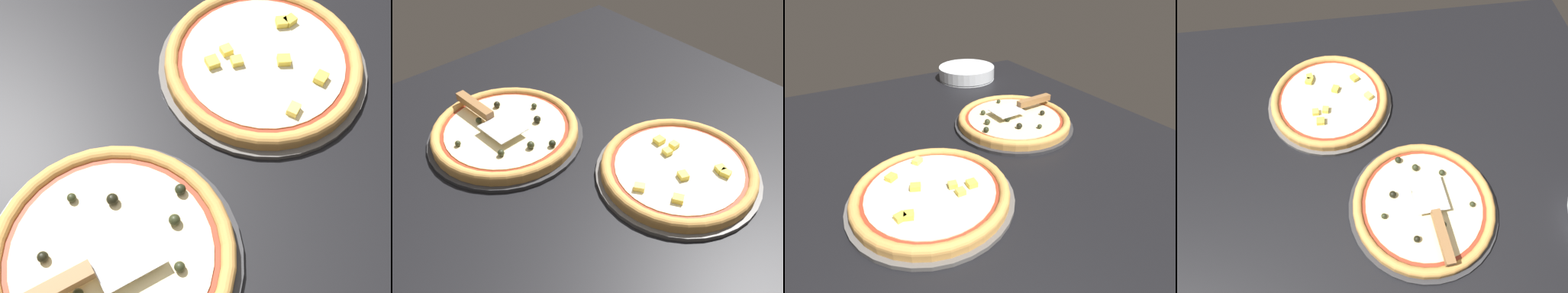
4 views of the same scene
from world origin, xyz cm
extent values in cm
cube|color=black|center=(0.00, 0.00, -1.80)|extent=(135.99, 117.74, 3.60)
cylinder|color=#2D2D30|center=(3.59, -16.39, 0.50)|extent=(37.85, 37.85, 1.00)
cylinder|color=#C68E47|center=(3.59, -16.39, 1.82)|extent=(35.58, 35.58, 1.64)
torus|color=#C68E47|center=(3.59, -16.39, 2.64)|extent=(35.58, 35.58, 2.31)
cylinder|color=maroon|center=(3.59, -16.39, 2.72)|extent=(30.92, 30.92, 0.15)
cylinder|color=beige|center=(3.59, -16.39, 2.84)|extent=(29.17, 29.17, 0.40)
sphere|color=black|center=(-3.76, -13.10, 3.94)|extent=(1.79, 1.79, 1.79)
sphere|color=#282D19|center=(9.86, -8.71, 3.84)|extent=(1.58, 1.58, 1.58)
sphere|color=#282D19|center=(7.02, -22.54, 3.80)|extent=(1.51, 1.51, 1.51)
sphere|color=black|center=(-0.27, -25.12, 3.86)|extent=(1.63, 1.63, 1.63)
sphere|color=black|center=(1.95, -12.94, 3.94)|extent=(1.80, 1.80, 1.80)
sphere|color=black|center=(-0.72, -3.44, 3.89)|extent=(1.69, 1.69, 1.69)
sphere|color=#282D19|center=(-6.80, -18.38, 3.74)|extent=(1.40, 1.40, 1.40)
sphere|color=#282D19|center=(15.31, -18.30, 3.73)|extent=(1.37, 1.37, 1.37)
sphere|color=#282D19|center=(3.30, -6.33, 3.92)|extent=(1.75, 1.75, 1.75)
cylinder|color=#565451|center=(-17.09, 20.61, 0.50)|extent=(36.81, 36.81, 1.00)
cylinder|color=#C68E47|center=(-17.09, 20.61, 1.75)|extent=(34.61, 34.61, 1.51)
torus|color=#C68E47|center=(-17.09, 20.61, 2.51)|extent=(34.61, 34.61, 2.34)
cylinder|color=maroon|center=(-17.09, 20.61, 2.58)|extent=(30.08, 30.08, 0.15)
cylinder|color=beige|center=(-17.09, 20.61, 2.71)|extent=(28.38, 28.38, 0.40)
cube|color=#F9E05B|center=(-5.54, 19.43, 3.53)|extent=(2.72, 2.86, 1.23)
cube|color=yellow|center=(-15.02, 23.37, 3.53)|extent=(2.63, 2.80, 1.23)
cube|color=#F4D64C|center=(-18.49, 16.02, 3.53)|extent=(2.12, 2.24, 1.23)
cube|color=yellow|center=(-22.66, 27.52, 3.53)|extent=(2.59, 2.53, 1.23)
cube|color=yellow|center=(-22.34, 29.11, 3.53)|extent=(2.19, 2.44, 1.23)
cube|color=#F4D64C|center=(-21.43, 15.56, 3.53)|extent=(1.84, 1.88, 1.23)
cube|color=yellow|center=(-20.18, 12.14, 3.53)|extent=(2.37, 2.24, 1.23)
cube|color=yellow|center=(-8.92, 26.97, 3.53)|extent=(2.81, 2.93, 1.23)
cube|color=silver|center=(5.08, -14.76, 4.96)|extent=(8.47, 9.85, 0.24)
cube|color=olive|center=(5.68, -26.01, 5.84)|extent=(2.88, 13.18, 2.00)
camera|label=1|loc=(31.58, -17.23, 77.00)|focal=50.00mm
camera|label=2|loc=(47.33, 61.56, 71.71)|focal=42.00mm
camera|label=3|loc=(-67.22, 37.54, 45.67)|focal=28.00mm
camera|label=4|loc=(-14.22, -51.73, 91.22)|focal=35.00mm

